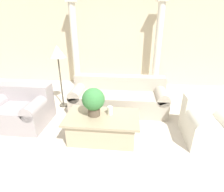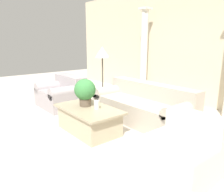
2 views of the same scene
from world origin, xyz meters
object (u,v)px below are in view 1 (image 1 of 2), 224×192
potted_plant (93,100)px  armchair (207,123)px  loveseat (21,108)px  floor_lamp (58,55)px  coffee_table (102,127)px  sofa_long (119,97)px

potted_plant → armchair: (2.05, 0.15, -0.42)m
loveseat → armchair: 3.71m
floor_lamp → potted_plant: bearing=-48.6°
armchair → loveseat: bearing=177.1°
loveseat → coffee_table: size_ratio=0.87×
potted_plant → armchair: bearing=4.1°
sofa_long → loveseat: bearing=-157.1°
floor_lamp → coffee_table: bearing=-45.6°
potted_plant → floor_lamp: (-1.06, 1.20, 0.56)m
coffee_table → armchair: size_ratio=1.56×
coffee_table → armchair: armchair is taller
floor_lamp → armchair: (3.11, -1.05, -0.98)m
sofa_long → potted_plant: (-0.37, -1.19, 0.43)m
sofa_long → loveseat: 2.19m
sofa_long → loveseat: (-2.02, -0.85, 0.01)m
loveseat → potted_plant: potted_plant is taller
sofa_long → armchair: sofa_long is taller
armchair → coffee_table: bearing=-174.6°
sofa_long → coffee_table: size_ratio=1.70×
sofa_long → armchair: (1.68, -1.04, 0.01)m
coffee_table → armchair: (1.90, 0.18, 0.10)m
loveseat → coffee_table: loveseat is taller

